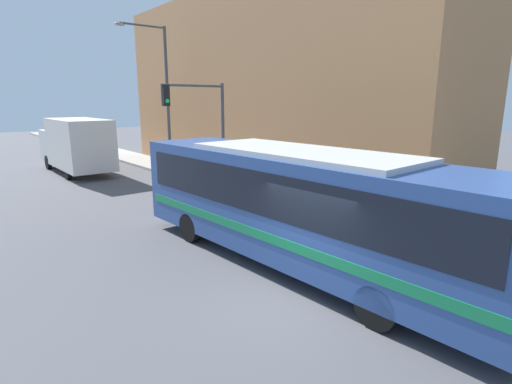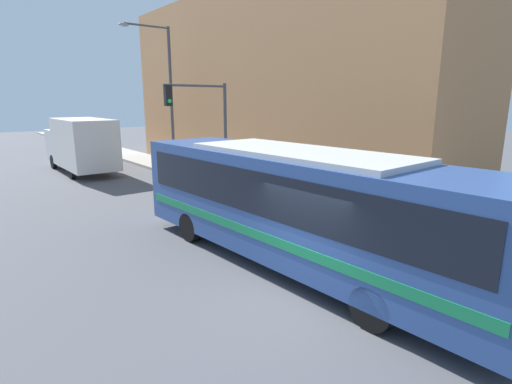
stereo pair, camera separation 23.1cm
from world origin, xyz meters
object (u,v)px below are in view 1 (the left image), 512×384
Objects in this scene: traffic_light_pole at (202,117)px; street_lamp at (161,88)px; city_bus at (299,201)px; pedestrian_near_corner at (184,155)px; fire_hydrant at (327,205)px; pedestrian_mid_block at (257,167)px; parking_meter at (264,177)px; delivery_truck at (76,144)px.

street_lamp reaches higher than traffic_light_pole.
pedestrian_near_corner is (4.70, 14.51, -0.69)m from city_bus.
city_bus is at bearing -149.30° from fire_hydrant.
pedestrian_mid_block is (5.15, 7.96, -0.68)m from city_bus.
fire_hydrant is 0.56× the size of parking_meter.
city_bus is at bearing -103.85° from street_lamp.
traffic_light_pole is at bearing -109.49° from pedestrian_near_corner.
parking_meter is 8.67m from pedestrian_near_corner.
parking_meter is 0.77× the size of pedestrian_near_corner.
pedestrian_near_corner is (0.98, -0.59, -3.99)m from street_lamp.
parking_meter is (1.01, -3.34, -2.50)m from traffic_light_pole.
traffic_light_pole reaches higher than pedestrian_near_corner.
parking_meter reaches higher than fire_hydrant.
fire_hydrant is 12.27m from pedestrian_near_corner.
city_bus is 9.82m from traffic_light_pole.
pedestrian_mid_block is at bearing -86.08° from pedestrian_near_corner.
street_lamp is 4.15m from pedestrian_near_corner.
traffic_light_pole is 3.64m from pedestrian_mid_block.
street_lamp reaches higher than pedestrian_near_corner.
pedestrian_near_corner is 6.57m from pedestrian_mid_block.
street_lamp is at bearing -40.04° from delivery_truck.
street_lamp is (3.72, 15.10, 3.30)m from city_bus.
fire_hydrant is (3.84, 2.28, -1.24)m from city_bus.
fire_hydrant is 5.85m from pedestrian_mid_block.
parking_meter is at bearing -95.72° from pedestrian_near_corner.
parking_meter is 0.76× the size of pedestrian_mid_block.
delivery_truck is 6.35m from street_lamp.
fire_hydrant is 0.43× the size of pedestrian_mid_block.
fire_hydrant is 0.43× the size of pedestrian_near_corner.
street_lamp is (4.14, -3.48, 3.32)m from delivery_truck.
parking_meter is at bearing -89.27° from street_lamp.
pedestrian_near_corner is at bearing 69.67° from city_bus.
pedestrian_near_corner is (0.86, 8.63, -0.01)m from parking_meter.
street_lamp is at bearing 148.90° from pedestrian_near_corner.
street_lamp is at bearing 90.52° from fire_hydrant.
pedestrian_mid_block is at bearing -28.65° from traffic_light_pole.
pedestrian_near_corner is 0.99× the size of pedestrian_mid_block.
street_lamp reaches higher than fire_hydrant.
city_bus is at bearing -123.14° from parking_meter.
fire_hydrant is at bearing -94.04° from pedestrian_near_corner.
pedestrian_near_corner is at bearing 93.92° from pedestrian_mid_block.
street_lamp reaches higher than delivery_truck.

